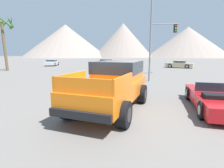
{
  "coord_description": "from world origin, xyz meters",
  "views": [
    {
      "loc": [
        0.43,
        -7.13,
        2.37
      ],
      "look_at": [
        -0.05,
        1.04,
        0.94
      ],
      "focal_mm": 28.0,
      "sensor_mm": 36.0,
      "label": 1
    }
  ],
  "objects_px": {
    "parked_car_dark": "(106,62)",
    "street_lamp_post": "(151,21)",
    "red_convertible_car": "(216,99)",
    "parked_car_tan": "(179,64)",
    "orange_pickup_truck": "(114,82)",
    "palm_tree_tall": "(4,30)",
    "traffic_light_main": "(161,38)",
    "parked_car_silver": "(52,63)"
  },
  "relations": [
    {
      "from": "parked_car_dark",
      "to": "street_lamp_post",
      "type": "distance_m",
      "value": 21.67
    },
    {
      "from": "red_convertible_car",
      "to": "parked_car_tan",
      "type": "bearing_deg",
      "value": 86.8
    },
    {
      "from": "orange_pickup_truck",
      "to": "parked_car_dark",
      "type": "bearing_deg",
      "value": 112.89
    },
    {
      "from": "red_convertible_car",
      "to": "street_lamp_post",
      "type": "xyz_separation_m",
      "value": [
        -1.67,
        7.74,
        4.59
      ]
    },
    {
      "from": "red_convertible_car",
      "to": "palm_tree_tall",
      "type": "xyz_separation_m",
      "value": [
        -20.07,
        16.13,
        5.11
      ]
    },
    {
      "from": "traffic_light_main",
      "to": "street_lamp_post",
      "type": "height_order",
      "value": "street_lamp_post"
    },
    {
      "from": "parked_car_tan",
      "to": "street_lamp_post",
      "type": "distance_m",
      "value": 17.18
    },
    {
      "from": "street_lamp_post",
      "to": "parked_car_dark",
      "type": "bearing_deg",
      "value": 105.41
    },
    {
      "from": "parked_car_silver",
      "to": "palm_tree_tall",
      "type": "bearing_deg",
      "value": -109.37
    },
    {
      "from": "traffic_light_main",
      "to": "palm_tree_tall",
      "type": "relative_size",
      "value": 0.8
    },
    {
      "from": "parked_car_silver",
      "to": "street_lamp_post",
      "type": "height_order",
      "value": "street_lamp_post"
    },
    {
      "from": "red_convertible_car",
      "to": "palm_tree_tall",
      "type": "relative_size",
      "value": 0.66
    },
    {
      "from": "street_lamp_post",
      "to": "palm_tree_tall",
      "type": "xyz_separation_m",
      "value": [
        -18.41,
        8.39,
        0.52
      ]
    },
    {
      "from": "parked_car_tan",
      "to": "street_lamp_post",
      "type": "height_order",
      "value": "street_lamp_post"
    },
    {
      "from": "traffic_light_main",
      "to": "parked_car_silver",
      "type": "bearing_deg",
      "value": 144.37
    },
    {
      "from": "parked_car_tan",
      "to": "street_lamp_post",
      "type": "xyz_separation_m",
      "value": [
        -7.27,
        -14.92,
        4.41
      ]
    },
    {
      "from": "parked_car_silver",
      "to": "street_lamp_post",
      "type": "distance_m",
      "value": 25.41
    },
    {
      "from": "red_convertible_car",
      "to": "parked_car_tan",
      "type": "xyz_separation_m",
      "value": [
        5.61,
        22.66,
        0.18
      ]
    },
    {
      "from": "parked_car_tan",
      "to": "traffic_light_main",
      "type": "height_order",
      "value": "traffic_light_main"
    },
    {
      "from": "orange_pickup_truck",
      "to": "parked_car_tan",
      "type": "height_order",
      "value": "orange_pickup_truck"
    },
    {
      "from": "orange_pickup_truck",
      "to": "parked_car_tan",
      "type": "distance_m",
      "value": 24.75
    },
    {
      "from": "parked_car_silver",
      "to": "traffic_light_main",
      "type": "bearing_deg",
      "value": -43.9
    },
    {
      "from": "parked_car_dark",
      "to": "parked_car_silver",
      "type": "bearing_deg",
      "value": -130.58
    },
    {
      "from": "parked_car_silver",
      "to": "parked_car_tan",
      "type": "bearing_deg",
      "value": -17.94
    },
    {
      "from": "red_convertible_car",
      "to": "traffic_light_main",
      "type": "distance_m",
      "value": 13.99
    },
    {
      "from": "orange_pickup_truck",
      "to": "parked_car_silver",
      "type": "xyz_separation_m",
      "value": [
        -13.62,
        26.67,
        -0.53
      ]
    },
    {
      "from": "parked_car_silver",
      "to": "traffic_light_main",
      "type": "relative_size",
      "value": 0.8
    },
    {
      "from": "red_convertible_car",
      "to": "traffic_light_main",
      "type": "relative_size",
      "value": 0.82
    },
    {
      "from": "red_convertible_car",
      "to": "traffic_light_main",
      "type": "bearing_deg",
      "value": 98.95
    },
    {
      "from": "parked_car_silver",
      "to": "parked_car_dark",
      "type": "relative_size",
      "value": 1.09
    },
    {
      "from": "traffic_light_main",
      "to": "red_convertible_car",
      "type": "bearing_deg",
      "value": -91.75
    },
    {
      "from": "red_convertible_car",
      "to": "street_lamp_post",
      "type": "relative_size",
      "value": 0.57
    },
    {
      "from": "street_lamp_post",
      "to": "palm_tree_tall",
      "type": "bearing_deg",
      "value": 155.49
    },
    {
      "from": "parked_car_dark",
      "to": "parked_car_tan",
      "type": "height_order",
      "value": "parked_car_dark"
    },
    {
      "from": "orange_pickup_truck",
      "to": "palm_tree_tall",
      "type": "relative_size",
      "value": 0.76
    },
    {
      "from": "parked_car_tan",
      "to": "street_lamp_post",
      "type": "bearing_deg",
      "value": -178.81
    },
    {
      "from": "palm_tree_tall",
      "to": "traffic_light_main",
      "type": "bearing_deg",
      "value": -7.35
    },
    {
      "from": "parked_car_dark",
      "to": "red_convertible_car",
      "type": "bearing_deg",
      "value": -34.04
    },
    {
      "from": "traffic_light_main",
      "to": "palm_tree_tall",
      "type": "distance_m",
      "value": 20.71
    },
    {
      "from": "parked_car_silver",
      "to": "palm_tree_tall",
      "type": "relative_size",
      "value": 0.64
    },
    {
      "from": "traffic_light_main",
      "to": "street_lamp_post",
      "type": "bearing_deg",
      "value": -109.85
    },
    {
      "from": "orange_pickup_truck",
      "to": "parked_car_dark",
      "type": "relative_size",
      "value": 1.29
    }
  ]
}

